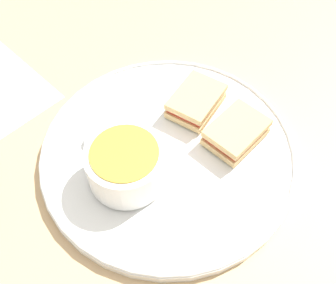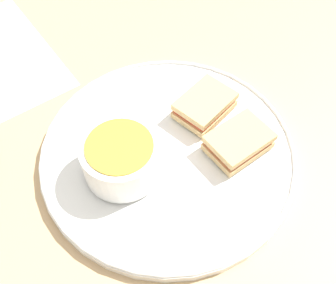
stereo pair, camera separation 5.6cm
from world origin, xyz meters
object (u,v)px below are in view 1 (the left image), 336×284
object	(u,v)px
spoon	(96,134)
sandwich_half_far	(196,101)
soup_bowl	(126,164)
sandwich_half_near	(236,132)

from	to	relation	value
spoon	sandwich_half_far	bearing A→B (deg)	136.29
soup_bowl	spoon	xyz separation A→B (m)	(-0.02, 0.08, -0.03)
soup_bowl	sandwich_half_near	size ratio (longest dim) A/B	1.01
soup_bowl	sandwich_half_far	world-z (taller)	soup_bowl
spoon	sandwich_half_near	distance (m)	0.21
spoon	sandwich_half_far	distance (m)	0.16
spoon	sandwich_half_near	xyz separation A→B (m)	(0.19, -0.07, 0.01)
sandwich_half_far	soup_bowl	bearing A→B (deg)	-148.15
sandwich_half_near	sandwich_half_far	bearing A→B (deg)	113.17
soup_bowl	spoon	distance (m)	0.09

